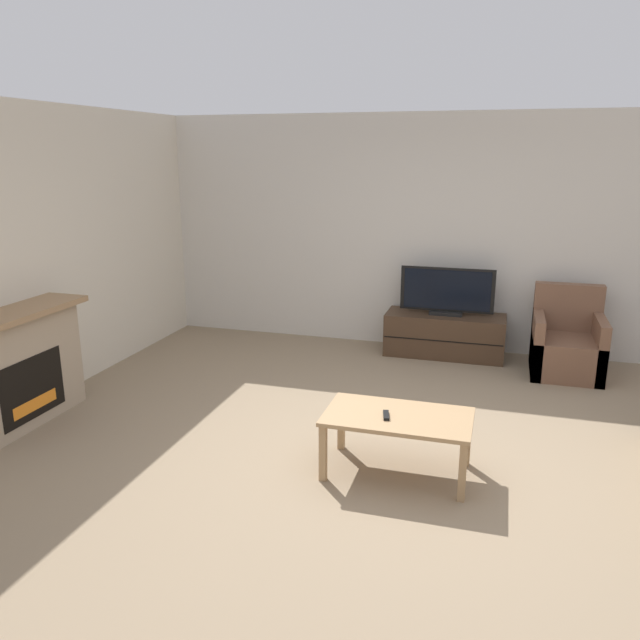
{
  "coord_description": "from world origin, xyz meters",
  "views": [
    {
      "loc": [
        0.75,
        -4.37,
        2.26
      ],
      "look_at": [
        -0.74,
        0.64,
        0.85
      ],
      "focal_mm": 35.0,
      "sensor_mm": 36.0,
      "label": 1
    }
  ],
  "objects_px": {
    "fireplace": "(14,369)",
    "coffee_table": "(398,422)",
    "tv_stand": "(445,335)",
    "tv": "(447,293)",
    "armchair": "(567,346)",
    "remote": "(386,415)"
  },
  "relations": [
    {
      "from": "tv_stand",
      "to": "armchair",
      "type": "xyz_separation_m",
      "value": [
        1.29,
        -0.24,
        0.05
      ]
    },
    {
      "from": "tv_stand",
      "to": "remote",
      "type": "xyz_separation_m",
      "value": [
        -0.14,
        -2.92,
        0.22
      ]
    },
    {
      "from": "fireplace",
      "to": "tv_stand",
      "type": "height_order",
      "value": "fireplace"
    },
    {
      "from": "fireplace",
      "to": "tv",
      "type": "relative_size",
      "value": 1.37
    },
    {
      "from": "tv_stand",
      "to": "tv",
      "type": "xyz_separation_m",
      "value": [
        0.0,
        -0.0,
        0.49
      ]
    },
    {
      "from": "tv_stand",
      "to": "tv",
      "type": "relative_size",
      "value": 1.28
    },
    {
      "from": "fireplace",
      "to": "tv",
      "type": "distance_m",
      "value": 4.43
    },
    {
      "from": "fireplace",
      "to": "tv_stand",
      "type": "xyz_separation_m",
      "value": [
        3.27,
        2.98,
        -0.27
      ]
    },
    {
      "from": "fireplace",
      "to": "remote",
      "type": "distance_m",
      "value": 3.14
    },
    {
      "from": "fireplace",
      "to": "armchair",
      "type": "distance_m",
      "value": 5.32
    },
    {
      "from": "tv",
      "to": "remote",
      "type": "relative_size",
      "value": 6.72
    },
    {
      "from": "tv",
      "to": "remote",
      "type": "xyz_separation_m",
      "value": [
        -0.14,
        -2.92,
        -0.27
      ]
    },
    {
      "from": "tv",
      "to": "coffee_table",
      "type": "bearing_deg",
      "value": -91.22
    },
    {
      "from": "fireplace",
      "to": "coffee_table",
      "type": "bearing_deg",
      "value": 1.94
    },
    {
      "from": "fireplace",
      "to": "tv",
      "type": "bearing_deg",
      "value": 42.25
    },
    {
      "from": "tv_stand",
      "to": "remote",
      "type": "bearing_deg",
      "value": -92.7
    },
    {
      "from": "tv_stand",
      "to": "tv",
      "type": "distance_m",
      "value": 0.49
    },
    {
      "from": "fireplace",
      "to": "remote",
      "type": "xyz_separation_m",
      "value": [
        3.14,
        0.06,
        -0.05
      ]
    },
    {
      "from": "armchair",
      "to": "remote",
      "type": "distance_m",
      "value": 3.03
    },
    {
      "from": "coffee_table",
      "to": "fireplace",
      "type": "bearing_deg",
      "value": -178.06
    },
    {
      "from": "armchair",
      "to": "remote",
      "type": "bearing_deg",
      "value": -118.0
    },
    {
      "from": "fireplace",
      "to": "tv_stand",
      "type": "bearing_deg",
      "value": 42.27
    }
  ]
}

